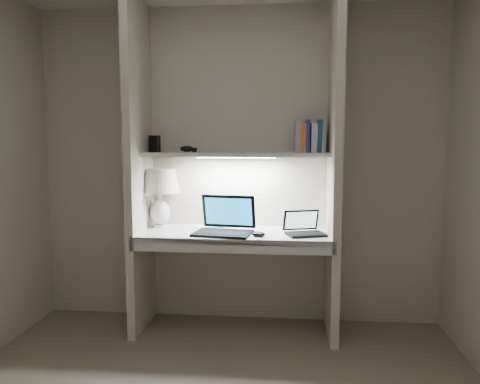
# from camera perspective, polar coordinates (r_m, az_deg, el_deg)

# --- Properties ---
(back_wall) EXTENTS (3.20, 0.01, 2.50)m
(back_wall) POSITION_cam_1_polar(r_m,az_deg,el_deg) (3.75, -0.18, 3.16)
(back_wall) COLOR beige
(back_wall) RESTS_ON floor
(alcove_panel_left) EXTENTS (0.06, 0.55, 2.50)m
(alcove_panel_left) POSITION_cam_1_polar(r_m,az_deg,el_deg) (3.63, -12.19, 2.91)
(alcove_panel_left) COLOR beige
(alcove_panel_left) RESTS_ON floor
(alcove_panel_right) EXTENTS (0.06, 0.55, 2.50)m
(alcove_panel_right) POSITION_cam_1_polar(r_m,az_deg,el_deg) (3.47, 11.44, 2.78)
(alcove_panel_right) COLOR beige
(alcove_panel_right) RESTS_ON floor
(desk) EXTENTS (1.40, 0.55, 0.04)m
(desk) POSITION_cam_1_polar(r_m,az_deg,el_deg) (3.54, -0.63, -5.19)
(desk) COLOR white
(desk) RESTS_ON alcove_panel_left
(desk_apron) EXTENTS (1.46, 0.03, 0.10)m
(desk_apron) POSITION_cam_1_polar(r_m,az_deg,el_deg) (3.29, -1.11, -6.61)
(desk_apron) COLOR silver
(desk_apron) RESTS_ON desk
(shelf) EXTENTS (1.40, 0.36, 0.03)m
(shelf) POSITION_cam_1_polar(r_m,az_deg,el_deg) (3.57, -0.47, 4.60)
(shelf) COLOR silver
(shelf) RESTS_ON back_wall
(strip_light) EXTENTS (0.60, 0.04, 0.02)m
(strip_light) POSITION_cam_1_polar(r_m,az_deg,el_deg) (3.57, -0.47, 4.25)
(strip_light) COLOR white
(strip_light) RESTS_ON shelf
(table_lamp) EXTENTS (0.32, 0.32, 0.47)m
(table_lamp) POSITION_cam_1_polar(r_m,az_deg,el_deg) (3.75, -9.78, 0.54)
(table_lamp) COLOR white
(table_lamp) RESTS_ON desk
(laptop_main) EXTENTS (0.46, 0.41, 0.27)m
(laptop_main) POSITION_cam_1_polar(r_m,az_deg,el_deg) (3.49, -1.85, -4.02)
(laptop_main) COLOR black
(laptop_main) RESTS_ON desk
(laptop_netbook) EXTENTS (0.33, 0.30, 0.17)m
(laptop_netbook) POSITION_cam_1_polar(r_m,az_deg,el_deg) (3.47, 7.81, -4.49)
(laptop_netbook) COLOR black
(laptop_netbook) RESTS_ON desk
(speaker) EXTENTS (0.12, 0.09, 0.15)m
(speaker) POSITION_cam_1_polar(r_m,az_deg,el_deg) (3.72, -2.38, -3.15)
(speaker) COLOR silver
(speaker) RESTS_ON desk
(mouse) EXTENTS (0.11, 0.08, 0.04)m
(mouse) POSITION_cam_1_polar(r_m,az_deg,el_deg) (3.36, 2.26, -5.17)
(mouse) COLOR black
(mouse) RESTS_ON desk
(cable_coil) EXTENTS (0.12, 0.12, 0.01)m
(cable_coil) POSITION_cam_1_polar(r_m,az_deg,el_deg) (3.49, -1.66, -4.95)
(cable_coil) COLOR black
(cable_coil) RESTS_ON desk
(sticky_note) EXTENTS (0.07, 0.07, 0.00)m
(sticky_note) POSITION_cam_1_polar(r_m,az_deg,el_deg) (3.53, -6.28, -4.93)
(sticky_note) COLOR gold
(sticky_note) RESTS_ON desk
(book_row) EXTENTS (0.23, 0.16, 0.25)m
(book_row) POSITION_cam_1_polar(r_m,az_deg,el_deg) (3.63, 8.53, 6.64)
(book_row) COLOR #BABABA
(book_row) RESTS_ON shelf
(shelf_box) EXTENTS (0.08, 0.07, 0.13)m
(shelf_box) POSITION_cam_1_polar(r_m,az_deg,el_deg) (3.71, -10.37, 5.80)
(shelf_box) COLOR black
(shelf_box) RESTS_ON shelf
(shelf_gadget) EXTENTS (0.12, 0.08, 0.05)m
(shelf_gadget) POSITION_cam_1_polar(r_m,az_deg,el_deg) (3.68, -6.50, 5.25)
(shelf_gadget) COLOR black
(shelf_gadget) RESTS_ON shelf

